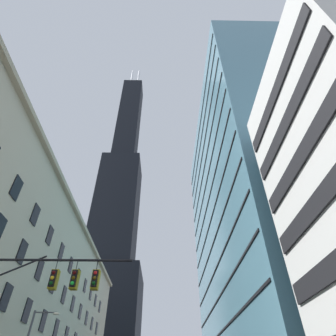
# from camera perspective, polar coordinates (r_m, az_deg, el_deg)

# --- Properties ---
(station_building) EXTENTS (15.61, 68.08, 24.49)m
(station_building) POSITION_cam_1_polar(r_m,az_deg,el_deg) (47.85, -30.14, -22.12)
(station_building) COLOR #BCAF93
(station_building) RESTS_ON ground
(dark_skyscraper) EXTENTS (27.18, 27.18, 189.27)m
(dark_skyscraper) POSITION_cam_1_polar(r_m,az_deg,el_deg) (125.52, -11.36, -13.37)
(dark_skyscraper) COLOR black
(dark_skyscraper) RESTS_ON ground
(glass_office_midrise) EXTENTS (14.45, 43.49, 52.12)m
(glass_office_midrise) POSITION_cam_1_polar(r_m,az_deg,el_deg) (50.67, 16.69, -9.09)
(glass_office_midrise) COLOR teal
(glass_office_midrise) RESTS_ON ground
(traffic_signal_mast) EXTENTS (8.62, 0.63, 7.61)m
(traffic_signal_mast) POSITION_cam_1_polar(r_m,az_deg,el_deg) (17.58, -24.94, -22.45)
(traffic_signal_mast) COLOR black
(traffic_signal_mast) RESTS_ON sidewalk_left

